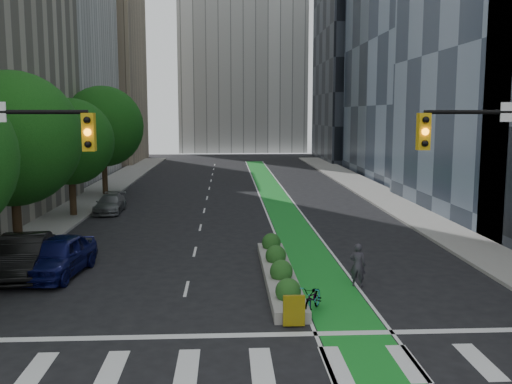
{
  "coord_description": "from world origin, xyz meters",
  "views": [
    {
      "loc": [
        -0.9,
        -15.52,
        6.76
      ],
      "look_at": [
        0.5,
        11.67,
        3.0
      ],
      "focal_mm": 40.0,
      "sensor_mm": 36.0,
      "label": 1
    }
  ],
  "objects": [
    {
      "name": "sidewalk_left",
      "position": [
        -11.8,
        25.0,
        0.07
      ],
      "size": [
        3.6,
        90.0,
        0.15
      ],
      "primitive_type": "cube",
      "color": "gray",
      "rests_on": "ground"
    },
    {
      "name": "tree_mid",
      "position": [
        -11.0,
        12.0,
        5.57
      ],
      "size": [
        6.4,
        6.4,
        8.78
      ],
      "color": "black",
      "rests_on": "ground"
    },
    {
      "name": "bike_lane_paint",
      "position": [
        3.0,
        30.0,
        0.01
      ],
      "size": [
        2.2,
        70.0,
        0.01
      ],
      "primitive_type": "cube",
      "color": "#188727",
      "rests_on": "ground"
    },
    {
      "name": "tree_midfar",
      "position": [
        -11.0,
        22.0,
        4.95
      ],
      "size": [
        5.6,
        5.6,
        7.76
      ],
      "color": "black",
      "rests_on": "ground"
    },
    {
      "name": "tree_far",
      "position": [
        -11.0,
        32.0,
        5.69
      ],
      "size": [
        6.6,
        6.6,
        9.0
      ],
      "color": "black",
      "rests_on": "ground"
    },
    {
      "name": "building_dark_end",
      "position": [
        20.0,
        68.0,
        14.0
      ],
      "size": [
        14.0,
        18.0,
        28.0
      ],
      "primitive_type": "cube",
      "color": "black",
      "rests_on": "ground"
    },
    {
      "name": "median_planter",
      "position": [
        1.2,
        7.04,
        0.37
      ],
      "size": [
        1.2,
        10.26,
        1.1
      ],
      "color": "gray",
      "rests_on": "ground"
    },
    {
      "name": "ground",
      "position": [
        0.0,
        0.0,
        0.0
      ],
      "size": [
        160.0,
        160.0,
        0.0
      ],
      "primitive_type": "plane",
      "color": "black",
      "rests_on": "ground"
    },
    {
      "name": "building_tan_far",
      "position": [
        -20.0,
        66.0,
        13.0
      ],
      "size": [
        14.0,
        16.0,
        26.0
      ],
      "primitive_type": "cube",
      "color": "tan",
      "rests_on": "ground"
    },
    {
      "name": "bicycle",
      "position": [
        2.02,
        3.15,
        0.49
      ],
      "size": [
        1.34,
        1.98,
        0.98
      ],
      "primitive_type": "imported",
      "rotation": [
        0.0,
        0.0,
        -0.41
      ],
      "color": "gray",
      "rests_on": "ground"
    },
    {
      "name": "sidewalk_right",
      "position": [
        11.8,
        25.0,
        0.07
      ],
      "size": [
        3.6,
        90.0,
        0.15
      ],
      "primitive_type": "cube",
      "color": "gray",
      "rests_on": "ground"
    },
    {
      "name": "parked_car_left_near",
      "position": [
        -7.97,
        8.13,
        0.84
      ],
      "size": [
        2.57,
        5.11,
        1.67
      ],
      "primitive_type": "imported",
      "rotation": [
        0.0,
        0.0,
        -0.12
      ],
      "color": "#0C0F48",
      "rests_on": "ground"
    },
    {
      "name": "parked_car_left_far",
      "position": [
        -8.91,
        23.53,
        0.62
      ],
      "size": [
        1.73,
        4.25,
        1.23
      ],
      "primitive_type": "imported",
      "rotation": [
        0.0,
        0.0,
        0.0
      ],
      "color": "slate",
      "rests_on": "ground"
    },
    {
      "name": "parked_car_left_mid",
      "position": [
        -9.46,
        8.19,
        0.85
      ],
      "size": [
        2.4,
        5.34,
        1.7
      ],
      "primitive_type": "imported",
      "rotation": [
        0.0,
        0.0,
        0.12
      ],
      "color": "black",
      "rests_on": "ground"
    },
    {
      "name": "cyclist",
      "position": [
        4.2,
        5.96,
        0.87
      ],
      "size": [
        0.75,
        0.63,
        1.74
      ],
      "primitive_type": "imported",
      "rotation": [
        0.0,
        0.0,
        2.75
      ],
      "color": "#312E37",
      "rests_on": "ground"
    }
  ]
}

